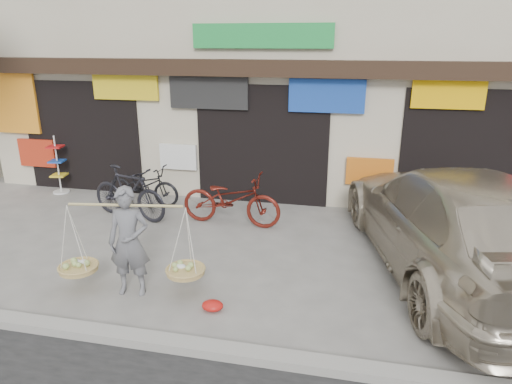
% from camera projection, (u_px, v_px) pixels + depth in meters
% --- Properties ---
extents(ground, '(70.00, 70.00, 0.00)m').
position_uv_depth(ground, '(219.00, 272.00, 7.49)').
color(ground, gray).
rests_on(ground, ground).
extents(kerb, '(70.00, 0.25, 0.12)m').
position_uv_depth(kerb, '(173.00, 344.00, 5.62)').
color(kerb, gray).
rests_on(kerb, ground).
extents(shophouse_block, '(14.00, 6.32, 7.00)m').
position_uv_depth(shophouse_block, '(284.00, 47.00, 12.35)').
color(shophouse_block, beige).
rests_on(shophouse_block, ground).
extents(street_vendor, '(2.16, 0.81, 1.66)m').
position_uv_depth(street_vendor, '(129.00, 246.00, 6.64)').
color(street_vendor, slate).
rests_on(street_vendor, ground).
extents(bike_0, '(1.79, 0.71, 0.92)m').
position_uv_depth(bike_0, '(143.00, 185.00, 10.42)').
color(bike_0, black).
rests_on(bike_0, ground).
extents(bike_1, '(1.97, 1.02, 1.14)m').
position_uv_depth(bike_1, '(129.00, 193.00, 9.58)').
color(bike_1, black).
rests_on(bike_1, ground).
extents(bike_2, '(2.11, 0.85, 1.09)m').
position_uv_depth(bike_2, '(231.00, 199.00, 9.26)').
color(bike_2, '#57160E').
rests_on(bike_2, ground).
extents(suv, '(3.72, 6.38, 1.74)m').
position_uv_depth(suv, '(454.00, 221.00, 7.29)').
color(suv, '#B6AA93').
rests_on(suv, ground).
extents(display_rack, '(0.40, 0.40, 1.44)m').
position_uv_depth(display_rack, '(58.00, 170.00, 11.20)').
color(display_rack, silver).
rests_on(display_rack, ground).
extents(red_bag, '(0.31, 0.25, 0.14)m').
position_uv_depth(red_bag, '(213.00, 306.00, 6.41)').
color(red_bag, red).
rests_on(red_bag, ground).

